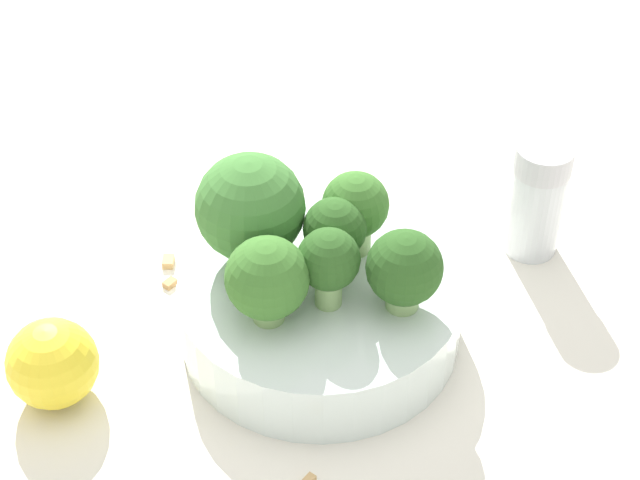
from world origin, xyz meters
name	(u,v)px	position (x,y,z in m)	size (l,w,h in m)	color
ground_plane	(320,334)	(0.00, 0.00, 0.00)	(3.00, 3.00, 0.00)	silver
bowl	(320,310)	(0.00, 0.00, 0.02)	(0.15, 0.15, 0.04)	silver
broccoli_floret_0	(245,213)	(0.00, 0.04, 0.07)	(0.06, 0.06, 0.06)	#7A9E5B
broccoli_floret_1	(329,263)	(-0.01, -0.01, 0.07)	(0.03, 0.03, 0.05)	#8EB770
broccoli_floret_2	(358,209)	(0.03, 0.00, 0.07)	(0.04, 0.04, 0.05)	#84AD66
broccoli_floret_3	(404,270)	(0.01, -0.04, 0.06)	(0.04, 0.04, 0.05)	#8EB770
broccoli_floret_4	(337,232)	(0.01, 0.00, 0.06)	(0.03, 0.03, 0.05)	#7A9E5B
broccoli_floret_5	(267,280)	(-0.03, 0.01, 0.06)	(0.04, 0.04, 0.05)	#84AD66
pepper_shaker	(537,199)	(0.13, -0.07, 0.04)	(0.03, 0.03, 0.07)	silver
lemon_wedge	(52,364)	(-0.11, 0.09, 0.02)	(0.05, 0.05, 0.05)	yellow
almond_crumb_0	(170,281)	(-0.01, 0.09, 0.00)	(0.01, 0.01, 0.01)	#AD7F4C
almond_crumb_1	(309,478)	(-0.09, -0.05, 0.00)	(0.01, 0.00, 0.01)	tan
almond_crumb_2	(171,256)	(0.00, 0.11, 0.00)	(0.01, 0.01, 0.01)	tan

